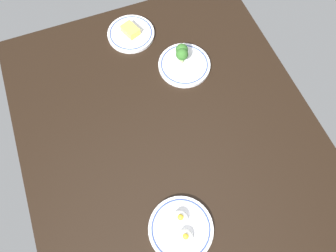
% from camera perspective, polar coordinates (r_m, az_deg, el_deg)
% --- Properties ---
extents(dining_table, '(1.25, 1.07, 0.04)m').
position_cam_1_polar(dining_table, '(1.20, 0.00, -0.79)').
color(dining_table, black).
rests_on(dining_table, ground).
extents(plate_cheese, '(0.20, 0.20, 0.05)m').
position_cam_1_polar(plate_cheese, '(1.42, -6.60, 16.05)').
color(plate_cheese, silver).
rests_on(plate_cheese, dining_table).
extents(plate_eggs, '(0.21, 0.21, 0.05)m').
position_cam_1_polar(plate_eggs, '(1.08, 2.35, -17.71)').
color(plate_eggs, silver).
rests_on(plate_eggs, dining_table).
extents(plate_broccoli, '(0.21, 0.21, 0.09)m').
position_cam_1_polar(plate_broccoli, '(1.31, 2.81, 11.28)').
color(plate_broccoli, silver).
rests_on(plate_broccoli, dining_table).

